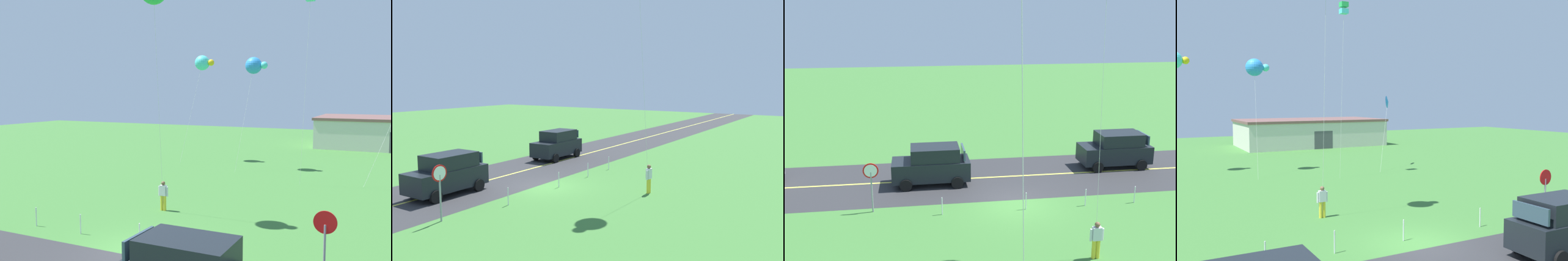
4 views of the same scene
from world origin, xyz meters
TOP-DOWN VIEW (x-y plane):
  - ground_plane at (0.00, 0.00)m, footprint 120.00×120.00m
  - stop_sign at (7.26, -0.10)m, footprint 0.76×0.08m
  - person_adult_near at (-2.03, 5.65)m, footprint 0.58×0.22m
  - kite_green_far at (-1.79, 20.64)m, footprint 1.90×3.61m
  - kite_pink_drift at (-7.56, 22.97)m, footprint 1.99×3.81m
  - fence_post_0 at (-6.16, 0.70)m, footprint 0.05×0.05m
  - fence_post_1 at (-3.49, 0.70)m, footprint 0.05×0.05m
  - fence_post_2 at (-0.35, 0.70)m, footprint 0.05×0.05m
  - fence_post_3 at (3.86, 0.70)m, footprint 0.05×0.05m

SIDE VIEW (x-z plane):
  - ground_plane at x=0.00m, z-range -0.10..0.00m
  - fence_post_0 at x=-6.16m, z-range 0.00..0.90m
  - fence_post_1 at x=-3.49m, z-range 0.00..0.90m
  - fence_post_2 at x=-0.35m, z-range 0.00..0.90m
  - fence_post_3 at x=3.86m, z-range 0.00..0.90m
  - person_adult_near at x=-2.03m, z-range 0.06..1.66m
  - stop_sign at x=7.26m, z-range 0.52..3.08m
  - kite_green_far at x=-1.79m, z-range 3.93..13.20m
  - kite_pink_drift at x=-7.56m, z-range 4.19..13.98m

